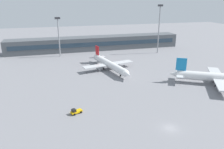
{
  "coord_description": "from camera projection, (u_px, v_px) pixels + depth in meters",
  "views": [
    {
      "loc": [
        -29.93,
        -47.52,
        34.48
      ],
      "look_at": [
        -5.64,
        40.0,
        3.0
      ],
      "focal_mm": 35.8,
      "sensor_mm": 36.0,
      "label": 1
    }
  ],
  "objects": [
    {
      "name": "floodlight_tower_east",
      "position": [
        59.0,
        34.0,
        133.59
      ],
      "size": [
        3.2,
        0.8,
        23.57
      ],
      "color": "gray",
      "rests_on": "ground_plane"
    },
    {
      "name": "baggage_tug_yellow",
      "position": [
        76.0,
        111.0,
        69.61
      ],
      "size": [
        3.9,
        2.92,
        1.75
      ],
      "color": "#F2B20C",
      "rests_on": "ground_plane"
    },
    {
      "name": "airplane_near",
      "position": [
        222.0,
        78.0,
        91.71
      ],
      "size": [
        38.13,
        27.74,
        10.45
      ],
      "color": "silver",
      "rests_on": "ground_plane"
    },
    {
      "name": "airplane_mid",
      "position": [
        110.0,
        64.0,
        110.94
      ],
      "size": [
        26.81,
        37.92,
        9.46
      ],
      "color": "white",
      "rests_on": "ground_plane"
    },
    {
      "name": "ground_plane",
      "position": [
        124.0,
        80.0,
        98.54
      ],
      "size": [
        400.0,
        400.0,
        0.0
      ],
      "primitive_type": "plane",
      "color": "gray"
    },
    {
      "name": "floodlight_tower_west",
      "position": [
        159.0,
        26.0,
        140.7
      ],
      "size": [
        3.2,
        0.8,
        30.37
      ],
      "color": "gray",
      "rests_on": "ground_plane"
    },
    {
      "name": "terminal_building",
      "position": [
        96.0,
        43.0,
        154.21
      ],
      "size": [
        117.55,
        12.13,
        9.0
      ],
      "color": "#4C5156",
      "rests_on": "ground_plane"
    }
  ]
}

